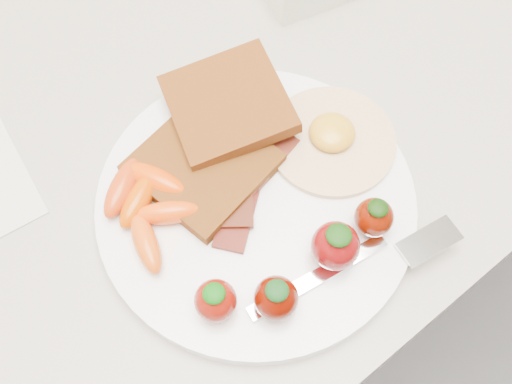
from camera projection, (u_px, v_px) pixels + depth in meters
counter at (214, 257)px, 0.95m from camera, size 2.00×0.60×0.90m
plate at (256, 202)px, 0.49m from camera, size 0.27×0.27×0.02m
toast_lower at (203, 165)px, 0.48m from camera, size 0.12×0.12×0.01m
toast_upper at (228, 104)px, 0.50m from camera, size 0.12×0.12×0.02m
fried_egg at (332, 138)px, 0.50m from camera, size 0.13×0.13×0.02m
bacon_strips at (244, 180)px, 0.48m from camera, size 0.12×0.11×0.01m
baby_carrots at (146, 202)px, 0.47m from camera, size 0.08×0.11×0.02m
strawberries at (305, 263)px, 0.43m from camera, size 0.17×0.06×0.05m
fork at (370, 260)px, 0.45m from camera, size 0.18×0.06×0.00m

